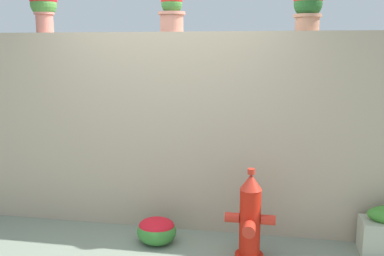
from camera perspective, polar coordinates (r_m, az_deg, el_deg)
The scene contains 6 objects.
stone_wall at distance 4.57m, azimuth -2.87°, elevation -0.42°, with size 6.41×0.32×2.08m, color tan.
potted_plant_1 at distance 5.00m, azimuth -19.35°, elevation 15.20°, with size 0.29×0.29×0.44m.
potted_plant_2 at distance 4.46m, azimuth -2.75°, elevation 15.46°, with size 0.28×0.28×0.38m.
potted_plant_3 at distance 4.41m, azimuth 15.35°, elevation 15.49°, with size 0.29×0.29×0.40m.
fire_hydrant at distance 4.01m, azimuth 7.82°, elevation -11.96°, with size 0.46×0.38×0.86m.
flower_bush_left at distance 4.36m, azimuth -4.79°, elevation -13.48°, with size 0.40×0.36×0.27m.
Camera 1 is at (1.02, -3.43, 1.92)m, focal length 39.60 mm.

